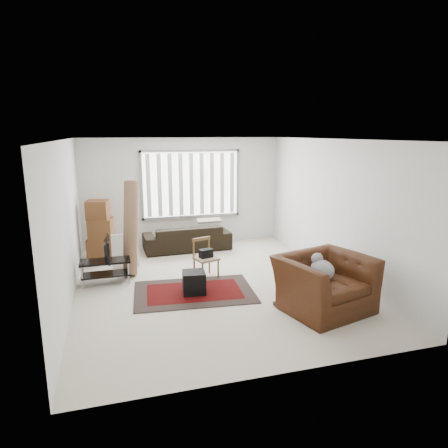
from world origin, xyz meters
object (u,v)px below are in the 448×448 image
object	(u,v)px
sofa	(187,234)
armchair	(325,280)
tv_stand	(105,267)
side_chair	(206,256)
moving_boxes	(100,233)

from	to	relation	value
sofa	armchair	size ratio (longest dim) A/B	1.28
tv_stand	sofa	bearing A→B (deg)	43.36
tv_stand	sofa	world-z (taller)	sofa
sofa	side_chair	bearing A→B (deg)	88.01
tv_stand	moving_boxes	distance (m)	1.57
moving_boxes	sofa	xyz separation A→B (m)	(2.01, 0.28, -0.23)
moving_boxes	sofa	size ratio (longest dim) A/B	0.65
tv_stand	sofa	size ratio (longest dim) A/B	0.44
tv_stand	moving_boxes	world-z (taller)	moving_boxes
side_chair	armchair	size ratio (longest dim) A/B	0.47
sofa	side_chair	distance (m)	1.98
moving_boxes	side_chair	distance (m)	2.64
tv_stand	moving_boxes	size ratio (longest dim) A/B	0.68
sofa	moving_boxes	bearing A→B (deg)	6.16
tv_stand	armchair	size ratio (longest dim) A/B	0.57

